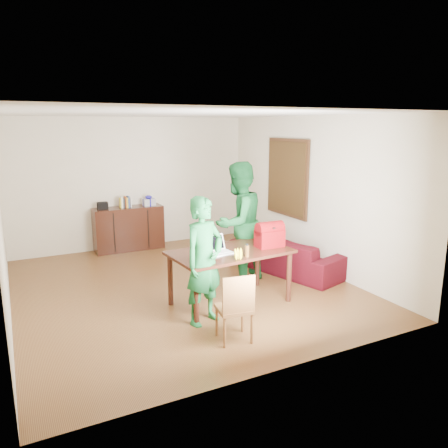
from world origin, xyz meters
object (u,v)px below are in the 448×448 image
table (230,258)px  laptop (220,251)px  sofa (287,254)px  bottle (247,250)px  person_far (238,223)px  person_near (204,261)px  red_bag (270,237)px  chair (234,321)px

table → laptop: (-0.19, -0.06, 0.15)m
sofa → bottle: bearing=112.4°
bottle → sofa: bearing=38.5°
person_far → bottle: person_far is taller
person_far → laptop: 1.11m
table → sofa: table is taller
person_near → laptop: 0.51m
table → person_near: person_near is taller
table → person_near: bearing=-150.7°
person_far → red_bag: (0.07, -0.83, -0.05)m
laptop → bottle: bearing=-56.6°
person_near → laptop: size_ratio=4.49×
person_far → bottle: (-0.47, -1.11, -0.11)m
person_far → sofa: person_far is taller
laptop → chair: bearing=-115.3°
chair → person_near: person_near is taller
red_bag → bottle: bearing=-151.0°
red_bag → sofa: 1.47m
table → person_far: (0.54, 0.76, 0.30)m
table → bottle: bearing=-83.7°
chair → sofa: chair is taller
table → red_bag: 0.66m
person_near → red_bag: (1.20, 0.33, 0.10)m
person_far → red_bag: size_ratio=4.94×
table → person_far: size_ratio=0.89×
person_far → bottle: 1.21m
person_far → sofa: bearing=162.7°
chair → bottle: 1.07m
bottle → table: bearing=101.1°
chair → sofa: bearing=51.5°
person_near → laptop: (0.39, 0.33, -0.00)m
chair → person_near: 0.87m
person_far → table: bearing=32.3°
person_near → bottle: (0.66, 0.04, 0.04)m
red_bag → sofa: bearing=44.9°
person_near → red_bag: person_near is taller
person_far → sofa: size_ratio=0.94×
person_near → bottle: person_near is taller
person_far → sofa: 1.24m
bottle → person_near: bearing=-176.4°
chair → red_bag: red_bag is taller
laptop → bottle: laptop is taller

